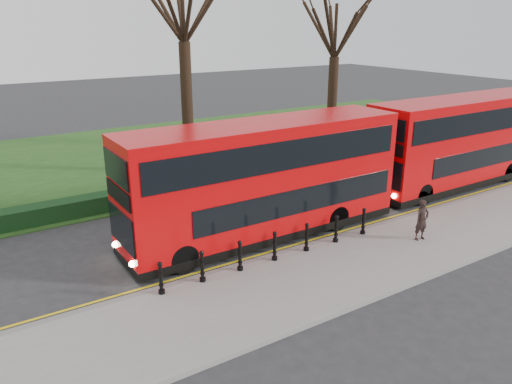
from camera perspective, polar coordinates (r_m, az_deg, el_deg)
ground at (r=18.49m, az=0.28°, el=-6.42°), size 120.00×120.00×0.00m
pavement at (r=16.29m, az=6.10°, el=-9.96°), size 60.00×4.00×0.15m
kerb at (r=17.71m, az=2.05°, el=-7.36°), size 60.00×0.25×0.16m
grass_verge at (r=31.41m, az=-14.78°, el=3.80°), size 60.00×18.00×0.06m
hedge at (r=23.92m, az=-8.60°, el=0.43°), size 60.00×0.90×0.80m
yellow_line_outer at (r=17.96m, az=1.50°, el=-7.20°), size 60.00×0.10×0.01m
yellow_line_inner at (r=18.11m, az=1.14°, el=-6.97°), size 60.00×0.10×0.01m
tree_right at (r=31.95m, az=9.12°, el=18.36°), size 6.78×6.78×10.59m
bollard_row at (r=17.09m, az=2.15°, el=-6.25°), size 8.42×0.15×1.00m
bus_lead at (r=18.76m, az=1.00°, el=1.32°), size 11.15×2.56×4.44m
bus_rear at (r=26.99m, az=22.44°, el=5.32°), size 11.03×2.53×4.39m
pedestrian at (r=19.53m, az=18.43°, el=-3.03°), size 0.60×0.43×1.56m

